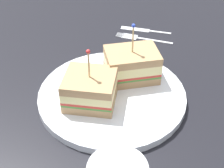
{
  "coord_description": "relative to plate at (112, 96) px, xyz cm",
  "views": [
    {
      "loc": [
        -31.36,
        31.75,
        39.08
      ],
      "look_at": [
        0.0,
        0.0,
        3.37
      ],
      "focal_mm": 51.93,
      "sensor_mm": 36.0,
      "label": 1
    }
  ],
  "objects": [
    {
      "name": "fork",
      "position": [
        10.85,
        -19.46,
        -0.51
      ],
      "size": [
        12.53,
        7.1,
        0.35
      ],
      "color": "silver",
      "rests_on": "ground_plane"
    },
    {
      "name": "sandwich_half_back",
      "position": [
        0.65,
        -5.89,
        3.58
      ],
      "size": [
        11.05,
        11.77,
        11.39
      ],
      "color": "tan",
      "rests_on": "plate"
    },
    {
      "name": "plate",
      "position": [
        0.0,
        0.0,
        0.0
      ],
      "size": [
        26.62,
        26.62,
        1.37
      ],
      "primitive_type": "cylinder",
      "color": "white",
      "rests_on": "ground_plane"
    },
    {
      "name": "knife",
      "position": [
        12.33,
        -23.18,
        -0.51
      ],
      "size": [
        11.18,
        7.11,
        0.35
      ],
      "color": "silver",
      "rests_on": "ground_plane"
    },
    {
      "name": "ground_plane",
      "position": [
        0.0,
        0.0,
        -1.69
      ],
      "size": [
        106.4,
        106.4,
        2.0
      ],
      "primitive_type": "cube",
      "color": "black"
    },
    {
      "name": "sandwich_half_front",
      "position": [
        1.04,
        4.23,
        3.38
      ],
      "size": [
        11.41,
        11.24,
        10.63
      ],
      "color": "tan",
      "rests_on": "plate"
    }
  ]
}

